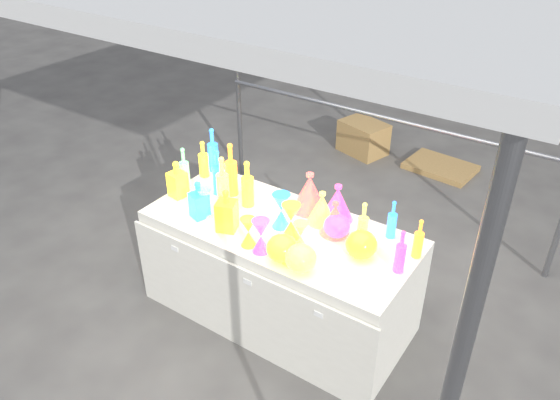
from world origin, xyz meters
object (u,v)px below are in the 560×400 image
Objects in this scene: hourglass_0 at (248,232)px; globe_0 at (282,250)px; cardboard_box_closed at (363,138)px; display_table at (279,272)px; lampshade_0 at (309,192)px; bottle_0 at (203,159)px; decanter_0 at (177,179)px.

globe_0 is (0.25, -0.01, -0.02)m from hourglass_0.
globe_0 reaches higher than cardboard_box_closed.
lampshade_0 reaches higher than display_table.
bottle_0 is at bearing 147.24° from hourglass_0.
cardboard_box_closed is 1.71× the size of bottle_0.
hourglass_0 is 1.03× the size of globe_0.
cardboard_box_closed is 3.13m from globe_0.
globe_0 is (1.06, -0.53, -0.07)m from bottle_0.
lampshade_0 reaches higher than globe_0.
decanter_0 is at bearing -174.79° from display_table.
cardboard_box_closed is at bearing 122.40° from lampshade_0.
bottle_0 is 1.18m from globe_0.
globe_0 is at bearing -1.44° from hourglass_0.
cardboard_box_closed is at bearing 104.22° from display_table.
decanter_0 reaches higher than globe_0.
decanter_0 is at bearing 165.63° from hourglass_0.
lampshade_0 is at bearing 80.33° from display_table.
globe_0 is (1.02, -0.20, -0.06)m from decanter_0.
lampshade_0 is (0.90, 0.04, -0.00)m from bottle_0.
display_table is at bearing -84.25° from lampshade_0.
hourglass_0 reaches higher than cardboard_box_closed.
cardboard_box_closed is at bearing 96.23° from decanter_0.
bottle_0 is at bearing 163.74° from display_table.
hourglass_0 is at bearing -32.76° from bottle_0.
decanter_0 is 1.40× the size of hourglass_0.
bottle_0 is 1.05× the size of decanter_0.
decanter_0 is at bearing -83.25° from bottle_0.
lampshade_0 is (-0.16, 0.57, 0.06)m from globe_0.
cardboard_box_closed is at bearing 85.76° from bottle_0.
lampshade_0 reaches higher than hourglass_0.
globe_0 is (0.88, -2.93, 0.65)m from cardboard_box_closed.
decanter_0 is 1.44× the size of globe_0.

